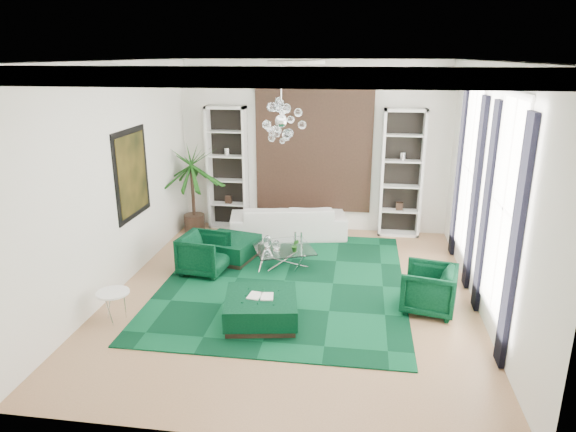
% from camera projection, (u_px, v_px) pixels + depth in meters
% --- Properties ---
extents(floor, '(6.00, 7.00, 0.02)m').
position_uv_depth(floor, '(293.00, 294.00, 8.73)').
color(floor, tan).
rests_on(floor, ground).
extents(ceiling, '(6.00, 7.00, 0.02)m').
position_uv_depth(ceiling, '(293.00, 60.00, 7.58)').
color(ceiling, white).
rests_on(ceiling, ground).
extents(wall_back, '(6.00, 0.02, 3.80)m').
position_uv_depth(wall_back, '(314.00, 147.00, 11.47)').
color(wall_back, white).
rests_on(wall_back, ground).
extents(wall_front, '(6.00, 0.02, 3.80)m').
position_uv_depth(wall_front, '(244.00, 275.00, 4.84)').
color(wall_front, white).
rests_on(wall_front, ground).
extents(wall_left, '(0.02, 7.00, 3.80)m').
position_uv_depth(wall_left, '(115.00, 179.00, 8.56)').
color(wall_left, white).
rests_on(wall_left, ground).
extents(wall_right, '(0.02, 7.00, 3.80)m').
position_uv_depth(wall_right, '(490.00, 192.00, 7.75)').
color(wall_right, white).
rests_on(wall_right, ground).
extents(crown_molding, '(6.00, 7.00, 0.18)m').
position_uv_depth(crown_molding, '(293.00, 67.00, 7.61)').
color(crown_molding, white).
rests_on(crown_molding, ceiling).
extents(ceiling_medallion, '(0.90, 0.90, 0.05)m').
position_uv_depth(ceiling_medallion, '(296.00, 62.00, 7.87)').
color(ceiling_medallion, white).
rests_on(ceiling_medallion, ceiling).
extents(tapestry, '(2.50, 0.06, 2.80)m').
position_uv_depth(tapestry, '(314.00, 148.00, 11.42)').
color(tapestry, black).
rests_on(tapestry, wall_back).
extents(shelving_left, '(0.90, 0.38, 2.80)m').
position_uv_depth(shelving_left, '(227.00, 168.00, 11.69)').
color(shelving_left, white).
rests_on(shelving_left, floor).
extents(shelving_right, '(0.90, 0.38, 2.80)m').
position_uv_depth(shelving_right, '(402.00, 174.00, 11.16)').
color(shelving_right, white).
rests_on(shelving_right, floor).
extents(painting, '(0.04, 1.30, 1.60)m').
position_uv_depth(painting, '(132.00, 174.00, 9.14)').
color(painting, black).
rests_on(painting, wall_left).
extents(window_near, '(0.03, 1.10, 2.90)m').
position_uv_depth(window_near, '(504.00, 209.00, 6.90)').
color(window_near, white).
rests_on(window_near, wall_right).
extents(curtain_near_a, '(0.07, 0.30, 3.25)m').
position_uv_depth(curtain_near_a, '(515.00, 247.00, 6.24)').
color(curtain_near_a, black).
rests_on(curtain_near_a, floor).
extents(curtain_near_b, '(0.07, 0.30, 3.25)m').
position_uv_depth(curtain_near_b, '(486.00, 210.00, 7.72)').
color(curtain_near_b, black).
rests_on(curtain_near_b, floor).
extents(window_far, '(0.03, 1.10, 2.90)m').
position_uv_depth(window_far, '(470.00, 171.00, 9.16)').
color(window_far, white).
rests_on(window_far, wall_right).
extents(curtain_far_a, '(0.07, 0.30, 3.25)m').
position_uv_depth(curtain_far_a, '(475.00, 195.00, 8.51)').
color(curtain_far_a, black).
rests_on(curtain_far_a, floor).
extents(curtain_far_b, '(0.07, 0.30, 3.25)m').
position_uv_depth(curtain_far_b, '(459.00, 174.00, 9.98)').
color(curtain_far_b, black).
rests_on(curtain_far_b, floor).
extents(rug, '(4.20, 5.00, 0.02)m').
position_uv_depth(rug, '(285.00, 281.00, 9.18)').
color(rug, black).
rests_on(rug, floor).
extents(sofa, '(2.66, 1.43, 0.74)m').
position_uv_depth(sofa, '(288.00, 221.00, 11.33)').
color(sofa, silver).
rests_on(sofa, floor).
extents(armchair_left, '(0.93, 0.91, 0.75)m').
position_uv_depth(armchair_left, '(205.00, 254.00, 9.45)').
color(armchair_left, black).
rests_on(armchair_left, floor).
extents(armchair_right, '(0.97, 0.95, 0.74)m').
position_uv_depth(armchair_right, '(429.00, 289.00, 8.04)').
color(armchair_right, black).
rests_on(armchair_right, floor).
extents(coffee_table, '(1.39, 1.39, 0.37)m').
position_uv_depth(coffee_table, '(283.00, 256.00, 9.86)').
color(coffee_table, white).
rests_on(coffee_table, floor).
extents(ottoman_side, '(1.18, 1.18, 0.43)m').
position_uv_depth(ottoman_side, '(230.00, 249.00, 10.12)').
color(ottoman_side, black).
rests_on(ottoman_side, floor).
extents(ottoman_front, '(1.22, 1.22, 0.43)m').
position_uv_depth(ottoman_front, '(261.00, 309.00, 7.73)').
color(ottoman_front, black).
rests_on(ottoman_front, floor).
extents(book, '(0.39, 0.26, 0.03)m').
position_uv_depth(book, '(261.00, 296.00, 7.66)').
color(book, white).
rests_on(book, ottoman_front).
extents(side_table, '(0.65, 0.65, 0.47)m').
position_uv_depth(side_table, '(114.00, 307.00, 7.76)').
color(side_table, white).
rests_on(side_table, floor).
extents(palm, '(1.97, 1.97, 2.55)m').
position_uv_depth(palm, '(192.00, 178.00, 11.33)').
color(palm, '#184C12').
rests_on(palm, floor).
extents(chandelier, '(0.84, 0.84, 0.75)m').
position_uv_depth(chandelier, '(281.00, 121.00, 8.31)').
color(chandelier, white).
rests_on(chandelier, ceiling).
extents(table_plant, '(0.14, 0.12, 0.26)m').
position_uv_depth(table_plant, '(295.00, 246.00, 9.52)').
color(table_plant, '#184C12').
rests_on(table_plant, coffee_table).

